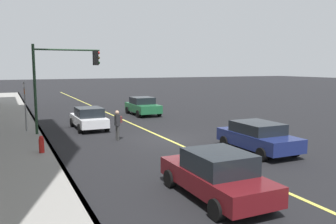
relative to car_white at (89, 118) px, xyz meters
The scene contains 12 objects.
ground 5.94m from the car_white, 146.60° to the right, with size 200.00×200.00×0.00m, color black.
sidewalk_slab 6.83m from the car_white, 136.39° to the left, with size 80.00×3.56×0.15m, color gray.
curb_edge 5.80m from the car_white, 148.72° to the left, with size 80.00×0.16×0.15m, color slate.
lane_stripe_center 5.94m from the car_white, 146.60° to the right, with size 80.00×0.16×0.01m, color #D8CC4C.
car_white is the anchor object (origin of this frame).
car_navy 11.33m from the car_white, 148.29° to the right, with size 4.28×2.08×1.43m.
car_maroon 13.89m from the car_white, behind, with size 4.38×1.98×1.50m.
car_green 7.41m from the car_white, 49.27° to the right, with size 4.07×2.04×1.50m.
pedestrian_with_backpack 4.26m from the car_white, behind, with size 0.40×0.37×1.67m.
traffic_light_mast 3.66m from the car_white, 124.09° to the left, with size 0.28×3.92×5.35m.
street_sign_post 3.98m from the car_white, 88.41° to the left, with size 0.60×0.08×3.14m.
fire_hydrant 7.00m from the car_white, 149.86° to the left, with size 0.24×0.24×0.94m.
Camera 1 is at (-17.89, 8.19, 4.08)m, focal length 37.69 mm.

